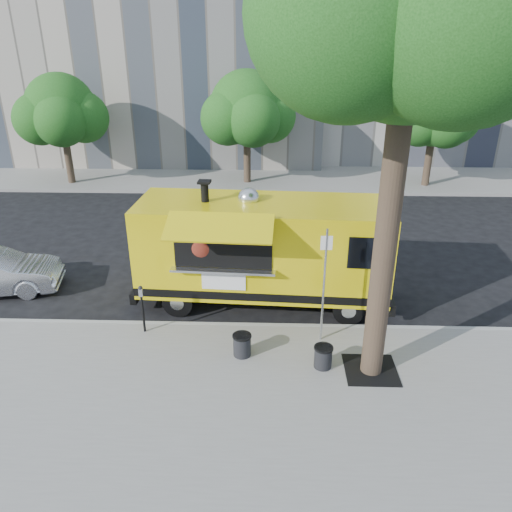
{
  "coord_description": "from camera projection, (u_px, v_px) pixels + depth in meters",
  "views": [
    {
      "loc": [
        0.25,
        -12.26,
        7.34
      ],
      "look_at": [
        -0.14,
        0.0,
        1.73
      ],
      "focal_mm": 35.0,
      "sensor_mm": 36.0,
      "label": 1
    }
  ],
  "objects": [
    {
      "name": "ground",
      "position": [
        261.0,
        311.0,
        14.21
      ],
      "size": [
        120.0,
        120.0,
        0.0
      ],
      "primitive_type": "plane",
      "color": "black",
      "rests_on": "ground"
    },
    {
      "name": "parking_meter",
      "position": [
        142.0,
        303.0,
        12.66
      ],
      "size": [
        0.11,
        0.11,
        1.33
      ],
      "color": "black",
      "rests_on": "sidewalk"
    },
    {
      "name": "sign_post",
      "position": [
        324.0,
        279.0,
        11.98
      ],
      "size": [
        0.28,
        0.06,
        3.0
      ],
      "color": "silver",
      "rests_on": "sidewalk"
    },
    {
      "name": "far_tree_a",
      "position": [
        61.0,
        109.0,
        24.11
      ],
      "size": [
        3.42,
        3.42,
        5.36
      ],
      "color": "#33261C",
      "rests_on": "far_sidewalk"
    },
    {
      "name": "trash_bin_right",
      "position": [
        242.0,
        344.0,
        11.95
      ],
      "size": [
        0.46,
        0.46,
        0.56
      ],
      "color": "black",
      "rests_on": "sidewalk"
    },
    {
      "name": "far_tree_b",
      "position": [
        247.0,
        108.0,
        24.19
      ],
      "size": [
        3.6,
        3.6,
        5.5
      ],
      "color": "#33261C",
      "rests_on": "far_sidewalk"
    },
    {
      "name": "far_tree_c",
      "position": [
        435.0,
        112.0,
        23.7
      ],
      "size": [
        3.24,
        3.24,
        5.21
      ],
      "color": "#33261C",
      "rests_on": "far_sidewalk"
    },
    {
      "name": "sidewalk",
      "position": [
        257.0,
        406.0,
        10.54
      ],
      "size": [
        60.0,
        6.0,
        0.15
      ],
      "primitive_type": "cube",
      "color": "gray",
      "rests_on": "ground"
    },
    {
      "name": "food_truck",
      "position": [
        262.0,
        249.0,
        14.02
      ],
      "size": [
        7.38,
        3.57,
        3.6
      ],
      "rotation": [
        0.0,
        0.0,
        -0.06
      ],
      "color": "yellow",
      "rests_on": "ground"
    },
    {
      "name": "curb",
      "position": [
        260.0,
        327.0,
        13.33
      ],
      "size": [
        60.0,
        0.14,
        0.16
      ],
      "primitive_type": "cube",
      "color": "#999993",
      "rests_on": "ground"
    },
    {
      "name": "tree_well",
      "position": [
        371.0,
        370.0,
        11.52
      ],
      "size": [
        1.2,
        1.2,
        0.02
      ],
      "primitive_type": "cube",
      "color": "black",
      "rests_on": "sidewalk"
    },
    {
      "name": "trash_bin_left",
      "position": [
        323.0,
        356.0,
        11.53
      ],
      "size": [
        0.45,
        0.45,
        0.54
      ],
      "color": "black",
      "rests_on": "sidewalk"
    },
    {
      "name": "far_sidewalk",
      "position": [
        267.0,
        179.0,
        26.45
      ],
      "size": [
        60.0,
        5.0,
        0.15
      ],
      "primitive_type": "cube",
      "color": "gray",
      "rests_on": "ground"
    }
  ]
}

